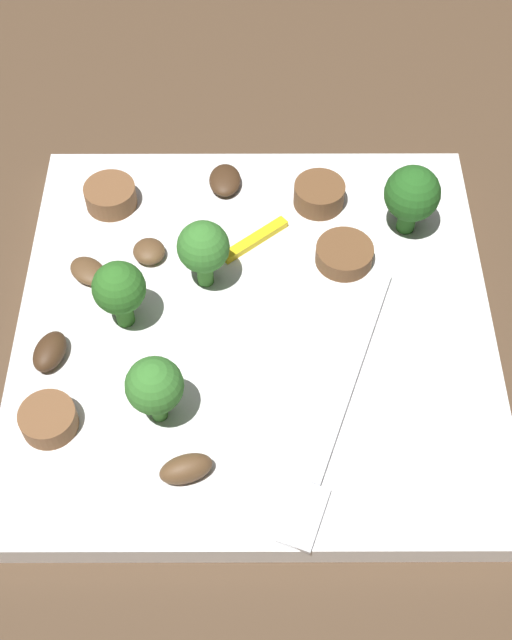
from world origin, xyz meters
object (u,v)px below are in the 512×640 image
Objects in this scene: broccoli_floret_3 at (120,294)px; mushroom_1 at (187,469)px; sausage_slice_2 at (50,420)px; mushroom_2 at (226,180)px; sausage_slice_3 at (320,194)px; mushroom_4 at (89,271)px; pepper_strip_0 at (255,240)px; broccoli_floret_0 at (413,195)px; broccoli_floret_2 at (156,387)px; mushroom_0 at (150,251)px; plate at (256,328)px; sausage_slice_0 at (111,196)px; broccoli_floret_1 at (204,248)px; fork at (338,419)px; sausage_slice_1 at (345,254)px; mushroom_3 at (51,351)px.

mushroom_1 is at bearing 22.96° from broccoli_floret_3.
sausage_slice_2 is 1.07× the size of mushroom_2.
sausage_slice_2 is 0.93× the size of sausage_slice_3.
mushroom_4 is 0.10m from pepper_strip_0.
broccoli_floret_0 is at bearing 68.01° from sausage_slice_3.
mushroom_1 reaches higher than mushroom_2.
broccoli_floret_3 is 1.83× the size of mushroom_4.
broccoli_floret_2 reaches higher than mushroom_0.
mushroom_2 is at bearing -108.05° from broccoli_floret_0.
plate is at bearing 122.22° from sausage_slice_2.
sausage_slice_0 is at bearing 174.00° from sausage_slice_2.
mushroom_4 reaches higher than plate.
plate is 0.11m from mushroom_2.
broccoli_floret_3 reaches higher than sausage_slice_0.
broccoli_floret_1 is (-0.03, -0.03, 0.04)m from plate.
mushroom_4 reaches higher than fork.
plate is 0.06m from pepper_strip_0.
fork is 0.15m from sausage_slice_2.
sausage_slice_3 is 1.29× the size of mushroom_4.
mushroom_0 is 0.42× the size of pepper_strip_0.
sausage_slice_3 is 1.16× the size of mushroom_2.
sausage_slice_1 is at bearing 88.39° from mushroom_0.
mushroom_0 is (0.04, 0.03, -0.00)m from sausage_slice_0.
sausage_slice_0 is 1.18× the size of mushroom_1.
fork is 0.21m from sausage_slice_0.
mushroom_3 is at bearing -120.15° from broccoli_floret_2.
broccoli_floret_3 reaches higher than fork.
plate is 0.10m from sausage_slice_3.
sausage_slice_1 is (-0.11, 0.11, -0.02)m from broccoli_floret_2.
broccoli_floret_1 is at bearing 125.14° from broccoli_floret_3.
broccoli_floret_1 is 0.96× the size of pepper_strip_0.
mushroom_4 is (-0.10, 0.01, -0.00)m from sausage_slice_2.
sausage_slice_3 is at bearing 149.26° from broccoli_floret_2.
fork is at bearing 33.64° from plate.
sausage_slice_0 is at bearing -109.75° from pepper_strip_0.
broccoli_floret_3 reaches higher than pepper_strip_0.
broccoli_floret_0 reaches higher than pepper_strip_0.
mushroom_4 is (0.08, -0.08, -0.00)m from mushroom_2.
plate is 0.09m from broccoli_floret_2.
broccoli_floret_3 is 2.27× the size of mushroom_0.
fork is at bearing 40.67° from sausage_slice_0.
broccoli_floret_3 reaches higher than sausage_slice_1.
sausage_slice_2 reaches higher than pepper_strip_0.
broccoli_floret_0 is 0.22m from mushroom_1.
broccoli_floret_1 is at bearing -7.20° from mushroom_2.
pepper_strip_0 is (-0.12, 0.05, -0.03)m from broccoli_floret_2.
mushroom_2 is (-0.18, -0.06, 0.00)m from fork.
plate is at bearing 102.65° from mushroom_3.
mushroom_1 reaches higher than sausage_slice_1.
broccoli_floret_1 is 1.75× the size of mushroom_3.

